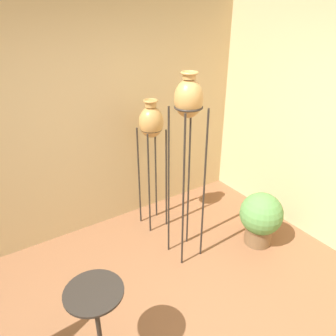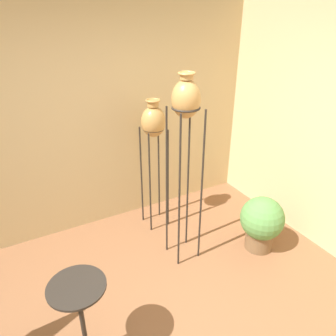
{
  "view_description": "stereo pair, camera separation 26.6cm",
  "coord_description": "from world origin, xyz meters",
  "px_view_note": "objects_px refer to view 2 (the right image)",
  "views": [
    {
      "loc": [
        -1.07,
        -1.22,
        2.51
      ],
      "look_at": [
        0.67,
        1.4,
        0.92
      ],
      "focal_mm": 35.0,
      "sensor_mm": 36.0,
      "label": 1
    },
    {
      "loc": [
        -0.84,
        -1.36,
        2.51
      ],
      "look_at": [
        0.67,
        1.4,
        0.92
      ],
      "focal_mm": 35.0,
      "sensor_mm": 36.0,
      "label": 2
    }
  ],
  "objects_px": {
    "vase_stand_medium": "(153,125)",
    "potted_plant": "(262,222)",
    "side_table": "(80,308)",
    "vase_stand_tall": "(186,108)"
  },
  "relations": [
    {
      "from": "vase_stand_medium",
      "to": "potted_plant",
      "type": "relative_size",
      "value": 2.49
    },
    {
      "from": "vase_stand_medium",
      "to": "side_table",
      "type": "relative_size",
      "value": 2.08
    },
    {
      "from": "potted_plant",
      "to": "vase_stand_tall",
      "type": "bearing_deg",
      "value": 157.65
    },
    {
      "from": "side_table",
      "to": "potted_plant",
      "type": "height_order",
      "value": "side_table"
    },
    {
      "from": "vase_stand_tall",
      "to": "vase_stand_medium",
      "type": "relative_size",
      "value": 1.25
    },
    {
      "from": "vase_stand_medium",
      "to": "side_table",
      "type": "bearing_deg",
      "value": -133.5
    },
    {
      "from": "vase_stand_tall",
      "to": "vase_stand_medium",
      "type": "height_order",
      "value": "vase_stand_tall"
    },
    {
      "from": "vase_stand_tall",
      "to": "potted_plant",
      "type": "height_order",
      "value": "vase_stand_tall"
    },
    {
      "from": "vase_stand_tall",
      "to": "potted_plant",
      "type": "bearing_deg",
      "value": -22.35
    },
    {
      "from": "vase_stand_medium",
      "to": "potted_plant",
      "type": "xyz_separation_m",
      "value": [
        0.82,
        -1.0,
        -0.95
      ]
    }
  ]
}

